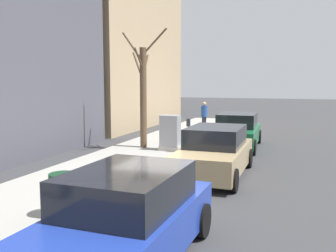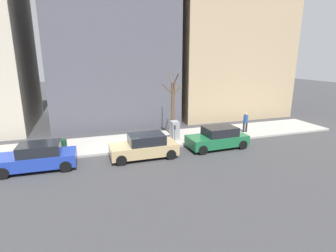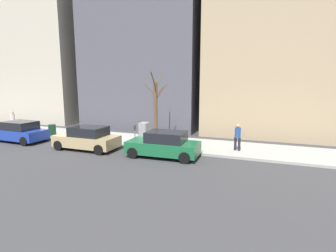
{
  "view_description": "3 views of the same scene",
  "coord_description": "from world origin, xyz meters",
  "px_view_note": "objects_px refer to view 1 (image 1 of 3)",
  "views": [
    {
      "loc": [
        -3.59,
        10.16,
        2.89
      ],
      "look_at": [
        1.33,
        -3.84,
        1.16
      ],
      "focal_mm": 40.0,
      "sensor_mm": 36.0,
      "label": 1
    },
    {
      "loc": [
        -16.56,
        2.4,
        6.19
      ],
      "look_at": [
        -0.19,
        -3.01,
        1.67
      ],
      "focal_mm": 28.0,
      "sensor_mm": 36.0,
      "label": 2
    },
    {
      "loc": [
        -14.86,
        -11.94,
        4.34
      ],
      "look_at": [
        0.92,
        -5.94,
        1.51
      ],
      "focal_mm": 28.0,
      "sensor_mm": 36.0,
      "label": 3
    }
  ],
  "objects_px": {
    "parked_car_blue": "(124,220)",
    "parking_meter": "(188,132)",
    "utility_box": "(170,133)",
    "parked_car_green": "(237,131)",
    "trash_bin": "(63,195)",
    "parked_car_tan": "(215,152)",
    "bare_tree": "(143,93)",
    "pedestrian_near_meter": "(204,115)"
  },
  "relations": [
    {
      "from": "parking_meter",
      "to": "parked_car_green",
      "type": "bearing_deg",
      "value": -118.68
    },
    {
      "from": "pedestrian_near_meter",
      "to": "bare_tree",
      "type": "bearing_deg",
      "value": -2.4
    },
    {
      "from": "parked_car_tan",
      "to": "bare_tree",
      "type": "height_order",
      "value": "bare_tree"
    },
    {
      "from": "parked_car_green",
      "to": "utility_box",
      "type": "distance_m",
      "value": 3.32
    },
    {
      "from": "parked_car_blue",
      "to": "parking_meter",
      "type": "relative_size",
      "value": 3.14
    },
    {
      "from": "parking_meter",
      "to": "trash_bin",
      "type": "height_order",
      "value": "parking_meter"
    },
    {
      "from": "trash_bin",
      "to": "pedestrian_near_meter",
      "type": "bearing_deg",
      "value": -87.79
    },
    {
      "from": "utility_box",
      "to": "parked_car_tan",
      "type": "bearing_deg",
      "value": 130.21
    },
    {
      "from": "bare_tree",
      "to": "parked_car_blue",
      "type": "bearing_deg",
      "value": 111.35
    },
    {
      "from": "utility_box",
      "to": "pedestrian_near_meter",
      "type": "height_order",
      "value": "pedestrian_near_meter"
    },
    {
      "from": "parked_car_blue",
      "to": "trash_bin",
      "type": "distance_m",
      "value": 2.3
    },
    {
      "from": "parking_meter",
      "to": "utility_box",
      "type": "relative_size",
      "value": 0.94
    },
    {
      "from": "utility_box",
      "to": "trash_bin",
      "type": "height_order",
      "value": "utility_box"
    },
    {
      "from": "parked_car_tan",
      "to": "utility_box",
      "type": "xyz_separation_m",
      "value": [
        2.47,
        -2.92,
        0.11
      ]
    },
    {
      "from": "parked_car_green",
      "to": "parked_car_tan",
      "type": "bearing_deg",
      "value": 89.79
    },
    {
      "from": "parked_car_tan",
      "to": "trash_bin",
      "type": "distance_m",
      "value": 5.38
    },
    {
      "from": "parked_car_green",
      "to": "utility_box",
      "type": "bearing_deg",
      "value": 43.9
    },
    {
      "from": "parked_car_blue",
      "to": "parked_car_green",
      "type": "bearing_deg",
      "value": -88.41
    },
    {
      "from": "parking_meter",
      "to": "utility_box",
      "type": "xyz_separation_m",
      "value": [
        0.85,
        -0.3,
        -0.13
      ]
    },
    {
      "from": "parking_meter",
      "to": "trash_bin",
      "type": "relative_size",
      "value": 1.5
    },
    {
      "from": "utility_box",
      "to": "parked_car_blue",
      "type": "bearing_deg",
      "value": 104.57
    },
    {
      "from": "parked_car_tan",
      "to": "trash_bin",
      "type": "xyz_separation_m",
      "value": [
        2.07,
        4.96,
        -0.14
      ]
    },
    {
      "from": "parked_car_green",
      "to": "trash_bin",
      "type": "height_order",
      "value": "parked_car_green"
    },
    {
      "from": "bare_tree",
      "to": "trash_bin",
      "type": "distance_m",
      "value": 8.57
    },
    {
      "from": "parked_car_green",
      "to": "parked_car_tan",
      "type": "height_order",
      "value": "same"
    },
    {
      "from": "trash_bin",
      "to": "parked_car_green",
      "type": "bearing_deg",
      "value": -100.57
    },
    {
      "from": "parked_car_tan",
      "to": "parking_meter",
      "type": "height_order",
      "value": "parked_car_tan"
    },
    {
      "from": "parked_car_green",
      "to": "trash_bin",
      "type": "bearing_deg",
      "value": 77.53
    },
    {
      "from": "parked_car_tan",
      "to": "trash_bin",
      "type": "relative_size",
      "value": 4.67
    },
    {
      "from": "parked_car_green",
      "to": "parking_meter",
      "type": "height_order",
      "value": "parked_car_green"
    },
    {
      "from": "parking_meter",
      "to": "bare_tree",
      "type": "relative_size",
      "value": 0.27
    },
    {
      "from": "parked_car_green",
      "to": "pedestrian_near_meter",
      "type": "xyz_separation_m",
      "value": [
        2.46,
        -3.92,
        0.35
      ]
    },
    {
      "from": "parked_car_green",
      "to": "pedestrian_near_meter",
      "type": "relative_size",
      "value": 2.56
    },
    {
      "from": "utility_box",
      "to": "parking_meter",
      "type": "bearing_deg",
      "value": 160.74
    },
    {
      "from": "parking_meter",
      "to": "pedestrian_near_meter",
      "type": "bearing_deg",
      "value": -81.4
    },
    {
      "from": "parked_car_green",
      "to": "pedestrian_near_meter",
      "type": "bearing_deg",
      "value": -59.78
    },
    {
      "from": "trash_bin",
      "to": "utility_box",
      "type": "bearing_deg",
      "value": -87.1
    },
    {
      "from": "pedestrian_near_meter",
      "to": "parked_car_blue",
      "type": "bearing_deg",
      "value": 17.81
    },
    {
      "from": "parking_meter",
      "to": "utility_box",
      "type": "height_order",
      "value": "utility_box"
    },
    {
      "from": "parking_meter",
      "to": "pedestrian_near_meter",
      "type": "xyz_separation_m",
      "value": [
        1.0,
        -6.6,
        0.11
      ]
    },
    {
      "from": "parked_car_green",
      "to": "bare_tree",
      "type": "height_order",
      "value": "bare_tree"
    },
    {
      "from": "parking_meter",
      "to": "trash_bin",
      "type": "xyz_separation_m",
      "value": [
        0.45,
        7.59,
        -0.38
      ]
    }
  ]
}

